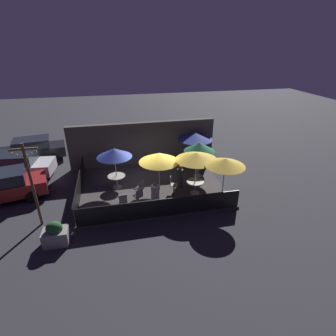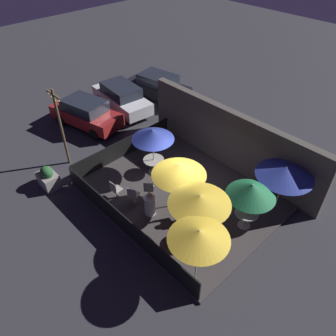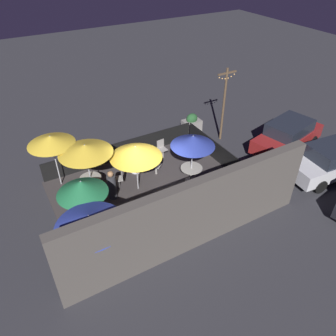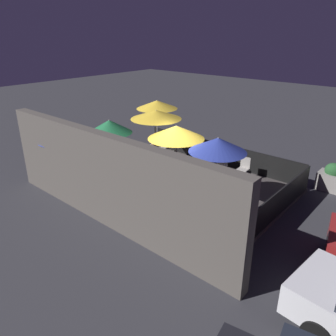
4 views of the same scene
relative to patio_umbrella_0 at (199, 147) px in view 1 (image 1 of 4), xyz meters
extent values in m
plane|color=#2D2D33|center=(-2.98, -0.61, -2.03)|extent=(60.00, 60.00, 0.00)
cube|color=#383333|center=(-2.98, -0.61, -1.97)|extent=(7.95, 6.10, 0.12)
cube|color=#4C4742|center=(-2.98, 2.67, -0.56)|extent=(9.55, 0.36, 2.94)
cube|color=black|center=(-2.98, -3.62, -1.44)|extent=(7.75, 0.05, 0.95)
cube|color=black|center=(-6.91, -0.61, -1.44)|extent=(0.05, 5.90, 0.95)
cylinder|color=#B2B2B7|center=(0.00, 0.00, -0.82)|extent=(0.05, 0.05, 2.18)
cone|color=#1E6B3D|center=(0.00, 0.00, 0.00)|extent=(1.83, 1.83, 0.53)
cylinder|color=#B2B2B7|center=(-4.92, -0.39, -0.73)|extent=(0.05, 0.05, 2.36)
cone|color=#283893|center=(-4.92, -0.39, 0.21)|extent=(1.89, 1.89, 0.47)
cylinder|color=#B2B2B7|center=(-0.80, -1.92, -0.73)|extent=(0.05, 0.05, 2.37)
cone|color=gold|center=(-0.80, -1.92, 0.27)|extent=(2.20, 2.20, 0.38)
cylinder|color=#B2B2B7|center=(-2.61, -1.09, -0.82)|extent=(0.05, 0.05, 2.19)
cone|color=gold|center=(-2.61, -1.09, 0.03)|extent=(2.18, 2.18, 0.50)
cylinder|color=#B2B2B7|center=(0.31, 1.76, -0.82)|extent=(0.05, 0.05, 2.18)
cone|color=#283893|center=(0.31, 1.76, 0.05)|extent=(2.25, 2.25, 0.43)
cylinder|color=#B2B2B7|center=(0.24, -3.11, -0.68)|extent=(0.05, 0.05, 2.48)
cone|color=gold|center=(0.24, -3.11, 0.37)|extent=(1.94, 1.94, 0.38)
cylinder|color=#9E998E|center=(0.00, 0.00, -1.90)|extent=(0.51, 0.51, 0.02)
cylinder|color=#9E998E|center=(0.00, 0.00, -1.55)|extent=(0.08, 0.08, 0.73)
cylinder|color=#9E998E|center=(0.00, 0.00, -1.16)|extent=(0.93, 0.93, 0.04)
cylinder|color=#9E998E|center=(-4.92, -0.39, -1.90)|extent=(0.53, 0.53, 0.02)
cylinder|color=#9E998E|center=(-4.92, -0.39, -1.56)|extent=(0.08, 0.08, 0.70)
cylinder|color=#9E998E|center=(-4.92, -0.39, -1.20)|extent=(0.97, 0.97, 0.04)
cylinder|color=#9E998E|center=(-0.80, -1.92, -1.90)|extent=(0.51, 0.51, 0.02)
cylinder|color=#9E998E|center=(-0.80, -1.92, -1.57)|extent=(0.08, 0.08, 0.69)
cylinder|color=#9E998E|center=(-0.80, -1.92, -1.20)|extent=(0.92, 0.92, 0.04)
cube|color=gray|center=(-4.72, -2.67, -1.68)|extent=(0.09, 0.09, 0.46)
cube|color=gray|center=(-4.72, -2.67, -1.43)|extent=(0.43, 0.43, 0.04)
cube|color=gray|center=(-4.71, -2.85, -1.19)|extent=(0.40, 0.06, 0.44)
cube|color=gray|center=(-1.91, -1.60, -1.69)|extent=(0.10, 0.10, 0.44)
cube|color=gray|center=(-1.91, -1.60, -1.45)|extent=(0.49, 0.49, 0.04)
cube|color=gray|center=(-2.08, -1.55, -1.21)|extent=(0.14, 0.39, 0.44)
cube|color=gray|center=(-3.82, -1.64, -1.69)|extent=(0.11, 0.11, 0.45)
cube|color=gray|center=(-3.82, -1.64, -1.44)|extent=(0.56, 0.56, 0.04)
cube|color=gray|center=(-3.70, -1.77, -1.20)|extent=(0.32, 0.29, 0.44)
cube|color=gray|center=(-3.96, -2.36, -1.68)|extent=(0.11, 0.11, 0.47)
cube|color=gray|center=(-3.96, -2.36, -1.42)|extent=(0.53, 0.53, 0.04)
cube|color=gray|center=(-3.88, -2.52, -1.18)|extent=(0.37, 0.20, 0.44)
cylinder|color=#333338|center=(-1.44, -1.10, -1.36)|extent=(0.52, 0.52, 1.10)
sphere|color=#9E704C|center=(-1.44, -1.10, -0.69)|extent=(0.25, 0.25, 0.25)
cylinder|color=silver|center=(-3.05, -2.27, -1.45)|extent=(0.61, 0.61, 0.93)
sphere|color=#9E704C|center=(-3.05, -2.27, -0.88)|extent=(0.20, 0.20, 0.20)
cube|color=gray|center=(-7.56, -4.38, -1.70)|extent=(1.01, 0.71, 0.67)
ellipsoid|color=#235128|center=(-7.56, -4.38, -1.25)|extent=(0.66, 0.53, 0.59)
cylinder|color=brown|center=(-8.46, -2.86, -0.05)|extent=(0.12, 0.12, 3.96)
cube|color=brown|center=(-8.46, -2.86, 1.67)|extent=(1.10, 0.08, 0.08)
sphere|color=#F4B260|center=(-8.92, -2.86, 1.53)|extent=(0.07, 0.07, 0.07)
sphere|color=#F4B260|center=(-8.73, -2.86, 1.45)|extent=(0.07, 0.07, 0.07)
sphere|color=#F4B260|center=(-8.55, -2.86, 1.40)|extent=(0.07, 0.07, 0.07)
sphere|color=#F4B260|center=(-8.37, -2.86, 1.40)|extent=(0.07, 0.07, 0.07)
sphere|color=#F4B260|center=(-8.18, -2.86, 1.45)|extent=(0.07, 0.07, 0.07)
sphere|color=#F4B260|center=(-8.00, -2.86, 1.53)|extent=(0.07, 0.07, 0.07)
cube|color=maroon|center=(-10.74, -0.31, -1.36)|extent=(4.45, 2.58, 0.70)
cube|color=#1E232D|center=(-10.74, -0.31, -0.71)|extent=(2.58, 2.03, 0.60)
cylinder|color=black|center=(-9.65, 0.77, -1.71)|extent=(0.66, 0.32, 0.64)
cylinder|color=black|center=(-9.29, -0.81, -1.71)|extent=(0.66, 0.32, 0.64)
cube|color=silver|center=(-10.86, 2.29, -1.36)|extent=(4.50, 2.12, 0.70)
cube|color=#1E232D|center=(-10.86, 2.29, -0.71)|extent=(2.54, 1.79, 0.60)
cylinder|color=black|center=(-9.43, 2.96, -1.71)|extent=(0.65, 0.24, 0.64)
cylinder|color=black|center=(-9.59, 1.36, -1.71)|extent=(0.65, 0.24, 0.64)
cylinder|color=black|center=(-12.12, 3.23, -1.71)|extent=(0.65, 0.24, 0.64)
cube|color=black|center=(-10.43, 4.89, -1.36)|extent=(4.39, 2.39, 0.70)
cube|color=#1E232D|center=(-10.43, 4.89, -0.71)|extent=(2.52, 1.93, 0.60)
cylinder|color=black|center=(-9.30, 5.91, -1.71)|extent=(0.66, 0.29, 0.64)
cylinder|color=black|center=(-9.02, 4.32, -1.71)|extent=(0.66, 0.29, 0.64)
cylinder|color=black|center=(-11.84, 5.47, -1.71)|extent=(0.66, 0.29, 0.64)
cylinder|color=black|center=(-11.57, 3.88, -1.71)|extent=(0.66, 0.29, 0.64)
camera|label=1|loc=(-4.84, -13.64, 5.55)|focal=28.00mm
camera|label=2|loc=(4.12, -8.08, 8.11)|focal=35.00mm
camera|label=3|loc=(1.78, 9.21, 7.30)|focal=35.00mm
camera|label=4|loc=(-10.21, 8.17, 3.59)|focal=35.00mm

